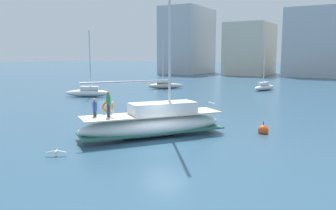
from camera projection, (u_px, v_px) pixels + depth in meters
ground_plane at (165, 144)px, 20.53m from camera, size 400.00×400.00×0.00m
main_sailboat at (154, 122)px, 22.46m from camera, size 7.61×9.16×13.60m
moored_sloop_near at (88, 92)px, 43.43m from camera, size 5.61×3.82×8.20m
moored_sloop_far at (165, 85)px, 53.49m from camera, size 5.00×4.66×7.53m
moored_catamaran at (265, 86)px, 51.15m from camera, size 2.55×5.24×8.62m
seagull at (56, 152)px, 18.11m from camera, size 0.95×0.71×0.17m
mooring_buoy at (263, 130)px, 23.35m from camera, size 0.71×0.71×0.95m
waterfront_buildings at (330, 41)px, 80.55m from camera, size 82.06×19.24×19.92m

